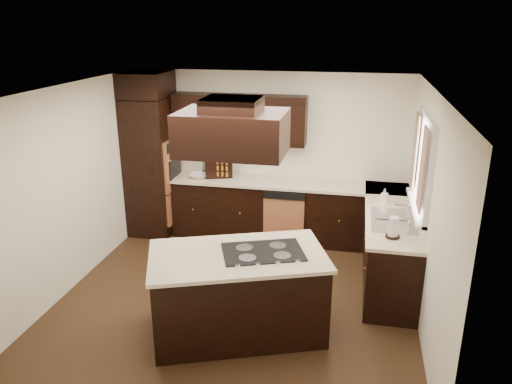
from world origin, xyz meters
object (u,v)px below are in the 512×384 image
island (238,295)px  spice_rack (219,167)px  range_hood (232,133)px  oven_column (152,166)px

island → spice_rack: 2.72m
range_hood → spice_rack: bearing=109.4°
oven_column → island: (1.95, -2.41, -0.62)m
island → oven_column: bearing=108.4°
oven_column → island: size_ratio=1.21×
range_hood → spice_rack: size_ratio=2.56×
spice_rack → oven_column: bearing=163.7°
island → range_hood: (-0.08, 0.15, 1.72)m
oven_column → spice_rack: oven_column is taller
spice_rack → range_hood: bearing=-90.7°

